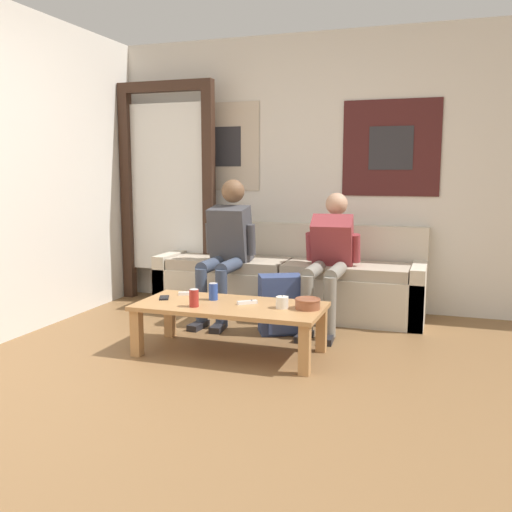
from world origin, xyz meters
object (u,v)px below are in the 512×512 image
at_px(coffee_table, 230,312).
at_px(couch, 289,282).
at_px(pillar_candle, 282,302).
at_px(game_controller_near_right, 188,293).
at_px(backpack, 281,306).
at_px(person_seated_teen, 329,254).
at_px(cell_phone, 164,298).
at_px(drink_can_red, 194,298).
at_px(game_controller_near_left, 247,302).
at_px(ceramic_bowl, 308,303).
at_px(drink_can_blue, 213,292).
at_px(person_seated_adult, 226,244).

bearing_deg(coffee_table, couch, 86.92).
xyz_separation_m(pillar_candle, game_controller_near_right, (-0.79, 0.17, -0.03)).
height_order(couch, backpack, couch).
xyz_separation_m(couch, coffee_table, (-0.07, -1.31, 0.03)).
bearing_deg(backpack, person_seated_teen, 48.30).
xyz_separation_m(pillar_candle, cell_phone, (-0.91, 0.01, -0.03)).
distance_m(backpack, drink_can_red, 0.89).
bearing_deg(backpack, game_controller_near_left, -98.26).
bearing_deg(couch, cell_phone, -114.79).
bearing_deg(ceramic_bowl, cell_phone, -178.85).
xyz_separation_m(coffee_table, cell_phone, (-0.53, 0.02, 0.06)).
relative_size(coffee_table, drink_can_blue, 10.66).
height_order(couch, ceramic_bowl, couch).
height_order(coffee_table, drink_can_blue, drink_can_blue).
relative_size(pillar_candle, drink_can_blue, 0.75).
distance_m(couch, cell_phone, 1.43).
xyz_separation_m(person_seated_adult, ceramic_bowl, (0.95, -0.91, -0.26)).
bearing_deg(couch, ceramic_bowl, -69.28).
bearing_deg(drink_can_blue, person_seated_adult, 105.29).
bearing_deg(pillar_candle, game_controller_near_left, 171.23).
xyz_separation_m(coffee_table, person_seated_teen, (0.51, 0.97, 0.30)).
height_order(person_seated_teen, drink_can_red, person_seated_teen).
distance_m(game_controller_near_left, cell_phone, 0.64).
bearing_deg(pillar_candle, game_controller_near_right, 167.53).
xyz_separation_m(coffee_table, pillar_candle, (0.38, 0.00, 0.09)).
xyz_separation_m(ceramic_bowl, drink_can_blue, (-0.72, 0.05, 0.02)).
bearing_deg(game_controller_near_left, coffee_table, -157.77).
bearing_deg(game_controller_near_right, coffee_table, -23.70).
bearing_deg(backpack, couch, 100.22).
height_order(pillar_candle, game_controller_near_left, pillar_candle).
xyz_separation_m(couch, person_seated_teen, (0.44, -0.34, 0.33)).
bearing_deg(pillar_candle, ceramic_bowl, 11.62).
distance_m(pillar_candle, drink_can_blue, 0.55).
bearing_deg(drink_can_blue, couch, 79.11).
distance_m(person_seated_adult, game_controller_near_left, 1.08).
bearing_deg(couch, game_controller_near_left, -88.07).
height_order(backpack, game_controller_near_right, backpack).
bearing_deg(drink_can_red, coffee_table, 35.64).
xyz_separation_m(backpack, game_controller_near_right, (-0.61, -0.44, 0.15)).
xyz_separation_m(couch, drink_can_red, (-0.28, -1.46, 0.14)).
relative_size(couch, drink_can_blue, 19.58).
distance_m(drink_can_blue, drink_can_red, 0.24).
height_order(person_seated_adult, drink_can_red, person_seated_adult).
relative_size(coffee_table, person_seated_adult, 1.08).
relative_size(backpack, ceramic_bowl, 2.65).
bearing_deg(person_seated_adult, couch, 37.77).
height_order(couch, person_seated_teen, person_seated_teen).
relative_size(backpack, drink_can_blue, 3.79).
xyz_separation_m(drink_can_blue, cell_phone, (-0.36, -0.07, -0.06)).
bearing_deg(game_controller_near_left, cell_phone, -177.49).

